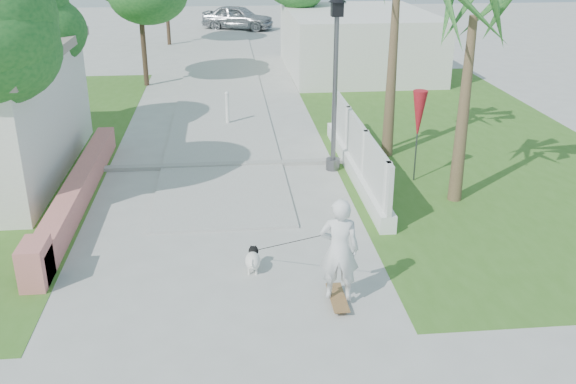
{
  "coord_description": "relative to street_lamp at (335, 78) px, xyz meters",
  "views": [
    {
      "loc": [
        0.15,
        -10.17,
        5.86
      ],
      "look_at": [
        1.3,
        1.38,
        1.1
      ],
      "focal_mm": 40.0,
      "sensor_mm": 36.0,
      "label": 1
    }
  ],
  "objects": [
    {
      "name": "bollard",
      "position": [
        -2.7,
        4.5,
        -1.84
      ],
      "size": [
        0.14,
        0.14,
        1.09
      ],
      "color": "white",
      "rests_on": "ground"
    },
    {
      "name": "curb",
      "position": [
        -2.9,
        0.5,
        -2.38
      ],
      "size": [
        6.5,
        0.25,
        0.1
      ],
      "primitive_type": "cube",
      "color": "#999993",
      "rests_on": "ground"
    },
    {
      "name": "dog",
      "position": [
        -2.36,
        -5.21,
        -2.19
      ],
      "size": [
        0.33,
        0.63,
        0.44
      ],
      "rotation": [
        0.0,
        0.0,
        -0.12
      ],
      "color": "white",
      "rests_on": "ground"
    },
    {
      "name": "building_right",
      "position": [
        3.1,
        12.5,
        -1.13
      ],
      "size": [
        6.0,
        8.0,
        2.6
      ],
      "primitive_type": "cube",
      "color": "silver",
      "rests_on": "ground"
    },
    {
      "name": "lattice_fence",
      "position": [
        0.5,
        -0.5,
        -1.88
      ],
      "size": [
        0.35,
        7.0,
        1.5
      ],
      "color": "white",
      "rests_on": "ground"
    },
    {
      "name": "parked_car",
      "position": [
        -1.78,
        25.85,
        -1.67
      ],
      "size": [
        4.78,
        3.25,
        1.51
      ],
      "primitive_type": "imported",
      "rotation": [
        0.0,
        0.0,
        1.21
      ],
      "color": "#9EA1A5",
      "rests_on": "ground"
    },
    {
      "name": "skateboarder",
      "position": [
        -1.59,
        -5.91,
        -1.58
      ],
      "size": [
        1.74,
        1.92,
        1.91
      ],
      "rotation": [
        0.0,
        0.0,
        2.94
      ],
      "color": "olive",
      "rests_on": "ground"
    },
    {
      "name": "path_strip",
      "position": [
        -2.9,
        14.5,
        -2.4
      ],
      "size": [
        3.2,
        36.0,
        0.06
      ],
      "primitive_type": "cube",
      "color": "#B7B7B2",
      "rests_on": "ground"
    },
    {
      "name": "tree_left_mid",
      "position": [
        -8.38,
        2.98,
        1.07
      ],
      "size": [
        3.2,
        3.2,
        4.85
      ],
      "color": "#4C3826",
      "rests_on": "ground"
    },
    {
      "name": "grass_right",
      "position": [
        4.1,
        2.5,
        -2.42
      ],
      "size": [
        8.0,
        20.0,
        0.01
      ],
      "primitive_type": "cube",
      "color": "#3B6A21",
      "rests_on": "ground"
    },
    {
      "name": "street_lamp",
      "position": [
        0.0,
        0.0,
        0.0
      ],
      "size": [
        0.44,
        0.44,
        4.44
      ],
      "color": "#59595E",
      "rests_on": "ground"
    },
    {
      "name": "pink_wall",
      "position": [
        -6.2,
        -1.95,
        -2.11
      ],
      "size": [
        0.45,
        8.2,
        0.8
      ],
      "color": "tan",
      "rests_on": "ground"
    },
    {
      "name": "palm_near",
      "position": [
        2.5,
        -2.3,
        1.53
      ],
      "size": [
        1.8,
        1.8,
        4.7
      ],
      "color": "brown",
      "rests_on": "ground"
    },
    {
      "name": "ground",
      "position": [
        -2.9,
        -5.5,
        -2.43
      ],
      "size": [
        90.0,
        90.0,
        0.0
      ],
      "primitive_type": "plane",
      "color": "#B7B7B2",
      "rests_on": "ground"
    },
    {
      "name": "patio_umbrella",
      "position": [
        1.9,
        -1.0,
        -0.74
      ],
      "size": [
        0.36,
        0.36,
        2.3
      ],
      "color": "#59595E",
      "rests_on": "ground"
    }
  ]
}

